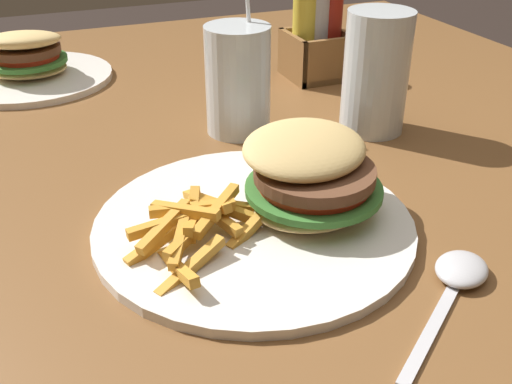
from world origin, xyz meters
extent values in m
cube|color=brown|center=(0.00, 0.00, 0.69)|extent=(1.35, 1.23, 0.03)
cylinder|color=brown|center=(0.61, 0.55, 0.34)|extent=(0.09, 0.09, 0.68)
cylinder|color=white|center=(0.00, -0.21, 0.72)|extent=(0.31, 0.31, 0.01)
ellipsoid|color=#DBB770|center=(0.06, -0.22, 0.73)|extent=(0.15, 0.13, 0.02)
cylinder|color=#38752D|center=(0.06, -0.22, 0.74)|extent=(0.16, 0.16, 0.01)
cylinder|color=red|center=(0.06, -0.22, 0.75)|extent=(0.13, 0.13, 0.01)
cylinder|color=brown|center=(0.06, -0.22, 0.76)|extent=(0.14, 0.14, 0.01)
ellipsoid|color=#DBB770|center=(0.06, -0.20, 0.78)|extent=(0.15, 0.13, 0.04)
cube|color=gold|center=(-0.03, -0.20, 0.74)|extent=(0.05, 0.04, 0.02)
cube|color=gold|center=(-0.06, -0.21, 0.74)|extent=(0.03, 0.06, 0.03)
cube|color=gold|center=(-0.04, -0.22, 0.74)|extent=(0.06, 0.06, 0.02)
cube|color=gold|center=(-0.02, -0.20, 0.74)|extent=(0.08, 0.03, 0.03)
cube|color=gold|center=(-0.09, -0.26, 0.72)|extent=(0.02, 0.08, 0.03)
cube|color=gold|center=(-0.07, -0.21, 0.75)|extent=(0.05, 0.06, 0.01)
cube|color=gold|center=(-0.09, -0.22, 0.74)|extent=(0.06, 0.05, 0.02)
cube|color=gold|center=(-0.07, -0.23, 0.73)|extent=(0.07, 0.07, 0.01)
cube|color=gold|center=(-0.06, -0.20, 0.74)|extent=(0.08, 0.02, 0.01)
cube|color=gold|center=(-0.04, -0.18, 0.73)|extent=(0.03, 0.08, 0.03)
cube|color=gold|center=(-0.08, -0.23, 0.74)|extent=(0.05, 0.08, 0.02)
cube|color=gold|center=(-0.08, -0.27, 0.72)|extent=(0.07, 0.04, 0.03)
cube|color=gold|center=(-0.10, -0.23, 0.73)|extent=(0.06, 0.03, 0.02)
cube|color=gold|center=(0.00, -0.20, 0.72)|extent=(0.03, 0.06, 0.02)
cube|color=gold|center=(-0.08, -0.21, 0.74)|extent=(0.09, 0.02, 0.01)
cube|color=gold|center=(-0.06, -0.21, 0.74)|extent=(0.04, 0.07, 0.02)
cube|color=gold|center=(-0.01, -0.23, 0.73)|extent=(0.07, 0.04, 0.03)
cube|color=gold|center=(-0.04, -0.21, 0.73)|extent=(0.03, 0.06, 0.01)
cylinder|color=silver|center=(0.23, -0.04, 0.79)|extent=(0.08, 0.08, 0.15)
cylinder|color=gold|center=(0.23, -0.04, 0.78)|extent=(0.07, 0.07, 0.15)
cylinder|color=silver|center=(0.07, 0.02, 0.78)|extent=(0.08, 0.08, 0.14)
cylinder|color=#EFA819|center=(0.07, 0.02, 0.76)|extent=(0.07, 0.07, 0.10)
cylinder|color=white|center=(0.09, 0.02, 0.80)|extent=(0.01, 0.02, 0.18)
ellipsoid|color=silver|center=(0.14, -0.35, 0.72)|extent=(0.07, 0.07, 0.02)
cube|color=silver|center=(0.07, -0.40, 0.71)|extent=(0.11, 0.08, 0.00)
cylinder|color=white|center=(-0.17, 0.32, 0.72)|extent=(0.25, 0.25, 0.01)
ellipsoid|color=#DBB770|center=(-0.17, 0.32, 0.73)|extent=(0.13, 0.11, 0.02)
cylinder|color=#38752D|center=(-0.17, 0.32, 0.74)|extent=(0.14, 0.14, 0.01)
cylinder|color=red|center=(-0.17, 0.32, 0.75)|extent=(0.12, 0.12, 0.01)
cylinder|color=brown|center=(-0.17, 0.32, 0.76)|extent=(0.12, 0.12, 0.01)
ellipsoid|color=#DBB770|center=(-0.17, 0.31, 0.78)|extent=(0.13, 0.12, 0.04)
cube|color=brown|center=(0.26, 0.17, 0.72)|extent=(0.09, 0.09, 0.01)
cube|color=brown|center=(0.22, 0.17, 0.75)|extent=(0.01, 0.09, 0.07)
cube|color=brown|center=(0.31, 0.17, 0.75)|extent=(0.01, 0.09, 0.07)
cube|color=brown|center=(0.26, 0.13, 0.75)|extent=(0.09, 0.01, 0.07)
cube|color=brown|center=(0.26, 0.21, 0.75)|extent=(0.09, 0.01, 0.07)
cylinder|color=gold|center=(0.24, 0.18, 0.78)|extent=(0.04, 0.04, 0.12)
cylinder|color=#B2B2B7|center=(0.26, 0.17, 0.78)|extent=(0.04, 0.04, 0.12)
cylinder|color=maroon|center=(0.28, 0.17, 0.78)|extent=(0.04, 0.04, 0.12)
camera|label=1|loc=(-0.18, -0.66, 1.03)|focal=42.00mm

